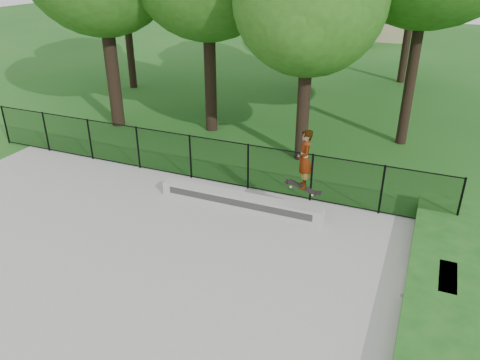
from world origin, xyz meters
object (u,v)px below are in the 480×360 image
Objects in this scene: skater_airborne at (305,161)px; car_b at (305,32)px; car_c at (346,38)px; car_a at (272,31)px; grind_ledge at (240,201)px.

car_b is at bearing 105.57° from skater_airborne.
car_a is at bearing 77.76° from car_c.
grind_ledge is 2.46m from skater_airborne.
grind_ledge is at bearing -139.46° from car_a.
skater_airborne is at bearing -136.18° from car_a.
car_b is 0.94× the size of car_c.
car_b reaches higher than grind_ledge.
car_b is at bearing 66.88° from car_c.
car_b reaches higher than car_a.
car_c is (-2.54, 27.72, 0.35)m from grind_ledge.
grind_ledge is at bearing -162.49° from car_b.
car_a is 6.47m from car_c.
skater_airborne reaches higher than grind_ledge.
car_a is at bearing 110.80° from skater_airborne.
skater_airborne is at bearing -177.02° from car_c.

